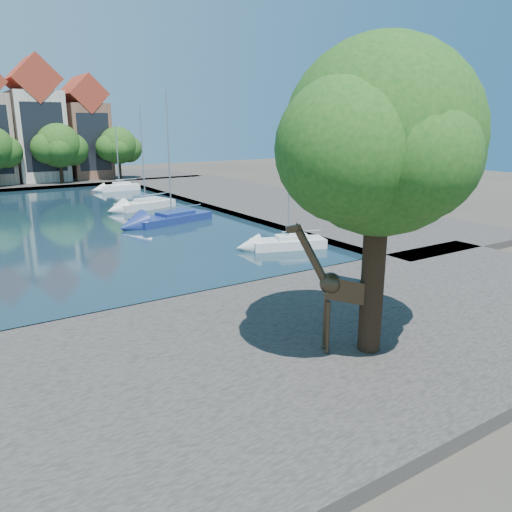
{
  "coord_description": "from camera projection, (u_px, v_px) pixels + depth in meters",
  "views": [
    {
      "loc": [
        -4.84,
        -20.6,
        8.37
      ],
      "look_at": [
        7.23,
        -2.0,
        2.43
      ],
      "focal_mm": 35.0,
      "sensor_mm": 36.0,
      "label": 1
    }
  ],
  "objects": [
    {
      "name": "ground",
      "position": [
        90.0,
        324.0,
        21.41
      ],
      "size": [
        160.0,
        160.0,
        0.0
      ],
      "primitive_type": "plane",
      "color": "#38332B",
      "rests_on": "ground"
    },
    {
      "name": "water_basin",
      "position": [
        10.0,
        228.0,
        40.84
      ],
      "size": [
        38.0,
        50.0,
        0.08
      ],
      "primitive_type": "cube",
      "color": "black",
      "rests_on": "ground"
    },
    {
      "name": "near_quay",
      "position": [
        150.0,
        390.0,
        15.67
      ],
      "size": [
        50.0,
        14.0,
        0.5
      ],
      "primitive_type": "cube",
      "color": "#44403B",
      "rests_on": "ground"
    },
    {
      "name": "right_quay",
      "position": [
        263.0,
        200.0,
        53.93
      ],
      "size": [
        14.0,
        52.0,
        0.5
      ],
      "primitive_type": "cube",
      "color": "#44403B",
      "rests_on": "ground"
    },
    {
      "name": "plane_tree",
      "position": [
        384.0,
        145.0,
        16.13
      ],
      "size": [
        8.32,
        6.4,
        10.62
      ],
      "color": "#332114",
      "rests_on": "near_quay"
    },
    {
      "name": "townhouse_east_mid",
      "position": [
        37.0,
        125.0,
        69.15
      ],
      "size": [
        6.43,
        9.18,
        16.65
      ],
      "color": "beige",
      "rests_on": "far_quay"
    },
    {
      "name": "townhouse_east_end",
      "position": [
        85.0,
        132.0,
        72.82
      ],
      "size": [
        5.44,
        9.18,
        14.43
      ],
      "color": "brown",
      "rests_on": "far_quay"
    },
    {
      "name": "far_tree_east",
      "position": [
        60.0,
        147.0,
        66.28
      ],
      "size": [
        7.54,
        5.8,
        7.84
      ],
      "color": "#332114",
      "rests_on": "far_quay"
    },
    {
      "name": "far_tree_far_east",
      "position": [
        119.0,
        147.0,
        70.52
      ],
      "size": [
        6.76,
        5.2,
        7.36
      ],
      "color": "#332114",
      "rests_on": "far_quay"
    },
    {
      "name": "giraffe_statue",
      "position": [
        342.0,
        290.0,
        17.28
      ],
      "size": [
        3.0,
        1.8,
        4.61
      ],
      "color": "#3B2D1D",
      "rests_on": "near_quay"
    },
    {
      "name": "sailboat_right_a",
      "position": [
        288.0,
        241.0,
        33.97
      ],
      "size": [
        5.33,
        3.29,
        9.93
      ],
      "color": "silver",
      "rests_on": "water_basin"
    },
    {
      "name": "sailboat_right_b",
      "position": [
        171.0,
        217.0,
        42.71
      ],
      "size": [
        7.46,
        4.1,
        10.83
      ],
      "color": "navy",
      "rests_on": "water_basin"
    },
    {
      "name": "sailboat_right_c",
      "position": [
        145.0,
        203.0,
        49.67
      ],
      "size": [
        6.24,
        3.46,
        9.87
      ],
      "color": "silver",
      "rests_on": "water_basin"
    },
    {
      "name": "sailboat_right_d",
      "position": [
        120.0,
        186.0,
        62.86
      ],
      "size": [
        4.79,
        1.71,
        8.13
      ],
      "color": "white",
      "rests_on": "water_basin"
    }
  ]
}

